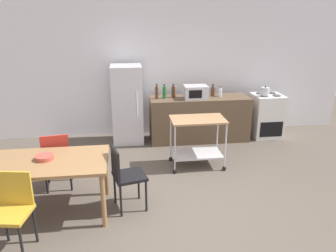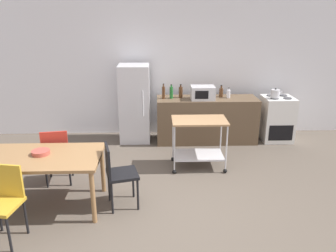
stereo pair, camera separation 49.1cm
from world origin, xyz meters
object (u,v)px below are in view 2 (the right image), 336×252
object	(u,v)px
refrigerator	(135,104)
fruit_bowl	(41,152)
stove_oven	(277,119)
bottle_sparkling_water	(171,92)
kettle	(275,94)
bottle_soy_sauce	(221,92)
bottle_wine	(164,92)
kitchen_cart	(199,135)
chair_red	(57,152)
bottle_vinegar	(228,94)
chair_mustard	(3,199)
dining_table	(43,161)
chair_black	(117,171)
microwave	(203,93)
bottle_hot_sauce	(181,92)

from	to	relation	value
refrigerator	fruit_bowl	bearing A→B (deg)	-113.78
stove_oven	bottle_sparkling_water	world-z (taller)	bottle_sparkling_water
fruit_bowl	kettle	world-z (taller)	kettle
bottle_soy_sauce	kettle	distance (m)	1.06
bottle_soy_sauce	fruit_bowl	size ratio (longest dim) A/B	1.03
bottle_wine	bottle_sparkling_water	distance (m)	0.16
kitchen_cart	kettle	world-z (taller)	kettle
refrigerator	fruit_bowl	xyz separation A→B (m)	(-1.08, -2.45, 0.00)
stove_oven	bottle_wine	xyz separation A→B (m)	(-2.32, -0.03, 0.57)
chair_red	refrigerator	xyz separation A→B (m)	(1.06, 1.85, 0.26)
bottle_vinegar	chair_mustard	bearing A→B (deg)	-135.84
chair_red	bottle_wine	world-z (taller)	bottle_wine
stove_oven	bottle_wine	size ratio (longest dim) A/B	3.07
bottle_wine	dining_table	bearing A→B (deg)	-124.14
chair_mustard	chair_black	bearing A→B (deg)	37.96
chair_black	bottle_vinegar	distance (m)	3.15
chair_black	microwave	bearing A→B (deg)	-45.68
fruit_bowl	stove_oven	bearing A→B (deg)	30.75
kitchen_cart	bottle_hot_sauce	xyz separation A→B (m)	(-0.22, 1.30, 0.44)
chair_mustard	bottle_wine	world-z (taller)	bottle_wine
microwave	kettle	world-z (taller)	microwave
stove_oven	bottle_hot_sauce	bearing A→B (deg)	178.56
bottle_sparkling_water	refrigerator	bearing A→B (deg)	172.72
bottle_hot_sauce	kettle	xyz separation A→B (m)	(1.86, -0.15, -0.01)
chair_mustard	bottle_hot_sauce	bearing A→B (deg)	64.53
refrigerator	bottle_soy_sauce	distance (m)	1.75
bottle_soy_sauce	kettle	size ratio (longest dim) A/B	1.00
bottle_soy_sauce	bottle_vinegar	world-z (taller)	bottle_soy_sauce
refrigerator	bottle_sparkling_water	size ratio (longest dim) A/B	5.52
refrigerator	dining_table	bearing A→B (deg)	-112.57
stove_oven	bottle_sparkling_water	distance (m)	2.24
chair_red	refrigerator	world-z (taller)	refrigerator
chair_red	chair_black	bearing A→B (deg)	137.55
bottle_sparkling_water	microwave	xyz separation A→B (m)	(0.61, -0.10, 0.01)
bottle_vinegar	kettle	distance (m)	0.91
bottle_wine	bottle_soy_sauce	xyz separation A→B (m)	(1.16, 0.11, -0.03)
chair_red	stove_oven	size ratio (longest dim) A/B	0.97
stove_oven	refrigerator	world-z (taller)	refrigerator
microwave	kettle	size ratio (longest dim) A/B	1.92
chair_mustard	kettle	xyz separation A→B (m)	(4.08, 2.99, 0.48)
chair_black	kitchen_cart	distance (m)	1.71
refrigerator	bottle_hot_sauce	distance (m)	0.95
microwave	bottle_vinegar	world-z (taller)	microwave
bottle_hot_sauce	refrigerator	bearing A→B (deg)	178.03
bottle_sparkling_water	fruit_bowl	world-z (taller)	bottle_sparkling_water
fruit_bowl	bottle_soy_sauce	bearing A→B (deg)	40.96
microwave	fruit_bowl	xyz separation A→B (m)	(-2.42, -2.26, -0.25)
bottle_sparkling_water	bottle_hot_sauce	size ratio (longest dim) A/B	1.05
dining_table	stove_oven	distance (m)	4.63
bottle_wine	bottle_soy_sauce	distance (m)	1.17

